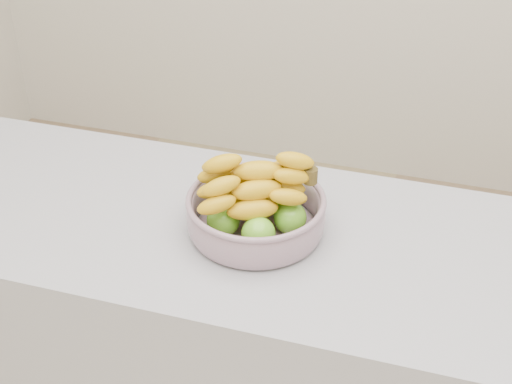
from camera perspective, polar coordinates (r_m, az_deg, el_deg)
fruit_bowl at (r=1.51m, az=-0.01°, el=-1.41°), size 0.30×0.30×0.17m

